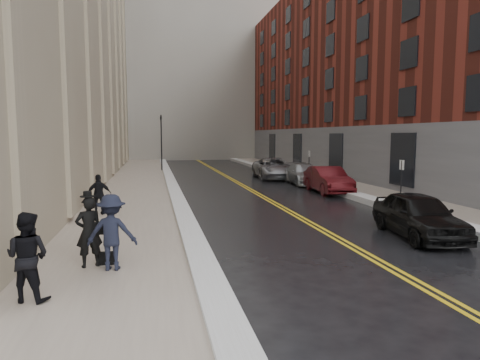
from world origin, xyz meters
name	(u,v)px	position (x,y,z in m)	size (l,w,h in m)	color
ground	(294,272)	(0.00, 0.00, 0.00)	(160.00, 160.00, 0.00)	black
sidewalk_left	(134,191)	(-4.50, 16.00, 0.07)	(4.00, 64.00, 0.15)	gray
sidewalk_right	(346,186)	(9.00, 16.00, 0.07)	(3.00, 64.00, 0.15)	gray
lane_stripe_a	(248,189)	(2.38, 16.00, 0.00)	(0.12, 64.00, 0.01)	gold
lane_stripe_b	(251,189)	(2.62, 16.00, 0.00)	(0.12, 64.00, 0.01)	gold
snow_ridge_left	(174,189)	(-2.20, 16.00, 0.13)	(0.70, 60.80, 0.26)	white
snow_ridge_right	(320,185)	(7.15, 16.00, 0.15)	(0.85, 60.80, 0.30)	white
building_right	(407,67)	(17.50, 23.00, 9.00)	(14.00, 50.00, 18.00)	maroon
tower_far_right	(251,29)	(14.00, 66.00, 22.00)	(22.00, 18.00, 44.00)	slate
traffic_signal	(161,138)	(-2.60, 30.00, 3.08)	(0.18, 0.15, 5.20)	black
parking_sign_near	(401,179)	(7.90, 8.00, 1.36)	(0.06, 0.35, 2.23)	black
parking_sign_far	(309,163)	(7.90, 20.00, 1.36)	(0.06, 0.35, 2.23)	black
car_black	(419,215)	(5.20, 2.64, 0.74)	(1.76, 4.37, 1.49)	black
car_maroon	(328,180)	(6.64, 13.51, 0.77)	(1.63, 4.67, 1.54)	#470C10
car_silver_near	(304,174)	(6.80, 18.03, 0.71)	(1.98, 4.88, 1.42)	#94989B
car_silver_far	(274,168)	(5.84, 22.13, 0.80)	(2.67, 5.79, 1.61)	gray
pedestrian_main	(89,232)	(-4.94, 0.94, 1.02)	(0.64, 0.42, 1.74)	black
pedestrian_a	(27,257)	(-5.79, -1.09, 1.03)	(0.85, 0.67, 1.76)	black
pedestrian_b	(112,232)	(-4.37, 0.61, 1.06)	(1.18, 0.68, 1.82)	black
pedestrian_c	(99,195)	(-5.55, 8.12, 0.97)	(0.96, 0.40, 1.64)	black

